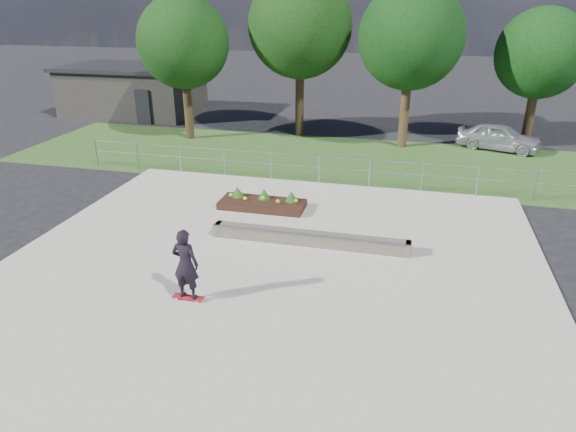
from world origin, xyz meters
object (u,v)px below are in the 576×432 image
(grind_ledge, at_px, (309,238))
(skateboarder, at_px, (185,264))
(parked_car, at_px, (499,137))
(planter_bed, at_px, (263,202))

(grind_ledge, xyz_separation_m, skateboarder, (-2.27, -3.71, 0.78))
(skateboarder, xyz_separation_m, parked_car, (9.12, 16.39, -0.38))
(planter_bed, xyz_separation_m, skateboarder, (-0.06, -6.25, 0.80))
(grind_ledge, xyz_separation_m, parked_car, (6.85, 12.68, 0.40))
(grind_ledge, height_order, planter_bed, planter_bed)
(skateboarder, height_order, parked_car, skateboarder)
(planter_bed, bearing_deg, grind_ledge, -48.94)
(grind_ledge, height_order, parked_car, parked_car)
(planter_bed, distance_m, skateboarder, 6.30)
(grind_ledge, relative_size, planter_bed, 2.00)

